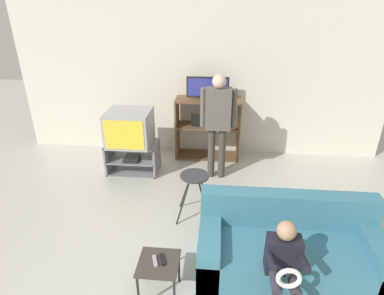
% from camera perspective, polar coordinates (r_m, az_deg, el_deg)
% --- Properties ---
extents(wall_back, '(6.40, 0.06, 2.60)m').
position_cam_1_polar(wall_back, '(5.66, 1.38, 11.64)').
color(wall_back, silver).
rests_on(wall_back, ground_plane).
extents(tv_stand, '(0.82, 0.49, 0.50)m').
position_cam_1_polar(tv_stand, '(5.35, -10.43, -1.70)').
color(tv_stand, slate).
rests_on(tv_stand, ground_plane).
extents(television_main, '(0.68, 0.62, 0.54)m').
position_cam_1_polar(television_main, '(5.13, -11.05, 3.49)').
color(television_main, '#9E9EA3').
rests_on(television_main, tv_stand).
extents(media_shelf, '(1.11, 0.41, 1.07)m').
position_cam_1_polar(media_shelf, '(5.62, 2.76, 3.45)').
color(media_shelf, brown).
rests_on(media_shelf, ground_plane).
extents(television_flat, '(0.70, 0.20, 0.38)m').
position_cam_1_polar(television_flat, '(5.37, 2.79, 10.33)').
color(television_flat, black).
rests_on(television_flat, media_shelf).
extents(folding_stool, '(0.45, 0.40, 0.63)m').
position_cam_1_polar(folding_stool, '(4.06, 0.45, -6.26)').
color(folding_stool, black).
rests_on(folding_stool, ground_plane).
extents(snack_table, '(0.38, 0.38, 0.41)m').
position_cam_1_polar(snack_table, '(3.22, -5.93, -20.41)').
color(snack_table, '#38332D').
rests_on(snack_table, ground_plane).
extents(remote_control_black, '(0.08, 0.15, 0.02)m').
position_cam_1_polar(remote_control_black, '(3.19, -5.30, -19.19)').
color(remote_control_black, black).
rests_on(remote_control_black, snack_table).
extents(remote_control_white, '(0.08, 0.15, 0.02)m').
position_cam_1_polar(remote_control_white, '(3.18, -6.62, -19.43)').
color(remote_control_white, gray).
rests_on(remote_control_white, snack_table).
extents(couch, '(1.85, 0.83, 0.79)m').
position_cam_1_polar(couch, '(3.62, 16.78, -16.98)').
color(couch, teal).
rests_on(couch, ground_plane).
extents(person_standing_adult, '(0.53, 0.20, 1.65)m').
position_cam_1_polar(person_standing_adult, '(4.81, 4.63, 5.30)').
color(person_standing_adult, '#3D3833').
rests_on(person_standing_adult, ground_plane).
extents(person_seated_child, '(0.33, 0.43, 0.93)m').
position_cam_1_polar(person_seated_child, '(3.06, 16.04, -19.26)').
color(person_seated_child, '#2D2D38').
rests_on(person_seated_child, ground_plane).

